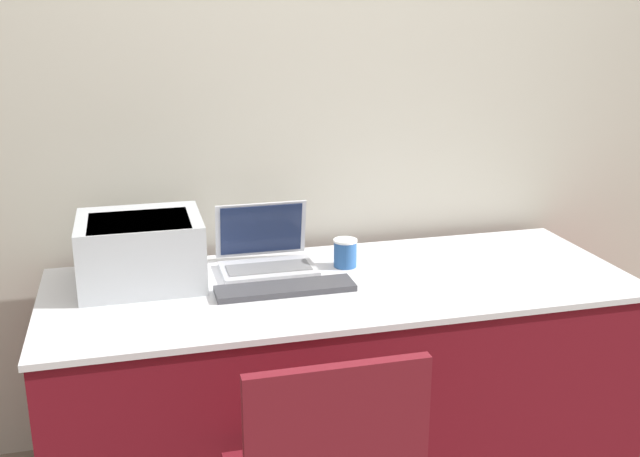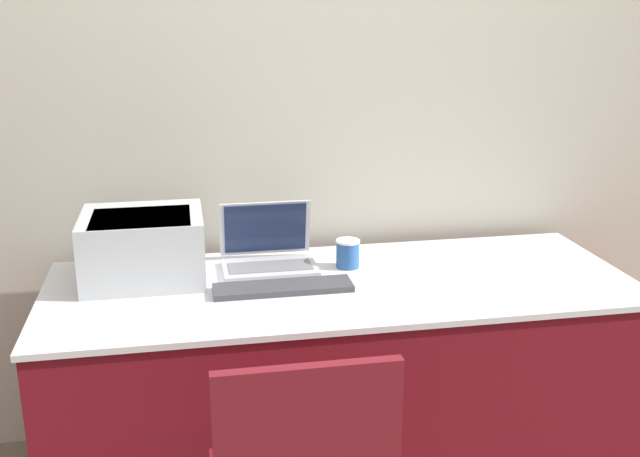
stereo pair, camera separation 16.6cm
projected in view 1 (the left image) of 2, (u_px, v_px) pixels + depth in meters
The scene contains 6 objects.
wall_back at pixel (308, 103), 2.81m from camera, with size 8.00×0.05×2.60m.
table at pixel (341, 381), 2.64m from camera, with size 1.97×0.76×0.76m.
printer at pixel (141, 248), 2.47m from camera, with size 0.40×0.35×0.23m.
laptop_left at pixel (266, 254), 2.64m from camera, with size 0.33×0.25×0.22m.
external_keyboard at pixel (285, 288), 2.43m from camera, with size 0.46×0.12×0.02m.
coffee_cup at pixel (345, 253), 2.65m from camera, with size 0.09×0.09×0.10m.
Camera 1 is at (-0.67, -1.90, 1.66)m, focal length 42.00 mm.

